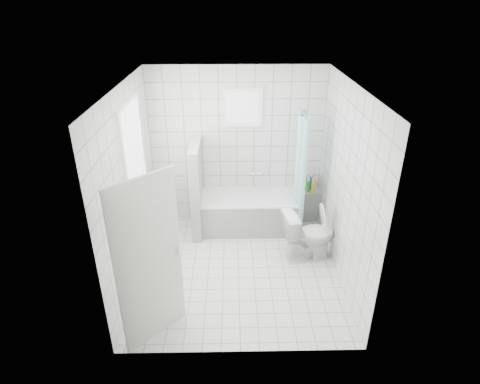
{
  "coord_description": "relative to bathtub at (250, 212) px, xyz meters",
  "views": [
    {
      "loc": [
        -0.07,
        -4.67,
        3.58
      ],
      "look_at": [
        0.03,
        0.35,
        1.05
      ],
      "focal_mm": 30.0,
      "sensor_mm": 36.0,
      "label": 1
    }
  ],
  "objects": [
    {
      "name": "window_left",
      "position": [
        -1.57,
        -0.82,
        1.31
      ],
      "size": [
        0.01,
        0.9,
        1.4
      ],
      "primitive_type": "cube",
      "color": "white",
      "rests_on": "wall_left"
    },
    {
      "name": "curtain_rod",
      "position": [
        0.73,
        -0.02,
        1.71
      ],
      "size": [
        0.02,
        0.8,
        0.02
      ],
      "primitive_type": "cylinder",
      "rotation": [
        1.57,
        0.0,
        0.0
      ],
      "color": "silver",
      "rests_on": "wall_back"
    },
    {
      "name": "wall_right",
      "position": [
        1.18,
        -1.12,
        1.01
      ],
      "size": [
        0.02,
        3.0,
        2.6
      ],
      "primitive_type": "cube",
      "color": "white",
      "rests_on": "ground"
    },
    {
      "name": "shower_curtain",
      "position": [
        0.73,
        -0.15,
        0.81
      ],
      "size": [
        0.14,
        0.48,
        1.78
      ],
      "primitive_type": null,
      "color": "#44C9C2",
      "rests_on": "curtain_rod"
    },
    {
      "name": "partition_wall",
      "position": [
        -0.86,
        -0.05,
        0.46
      ],
      "size": [
        0.15,
        0.85,
        1.5
      ],
      "primitive_type": "cube",
      "color": "white",
      "rests_on": "ground"
    },
    {
      "name": "tub_faucet",
      "position": [
        0.1,
        0.34,
        0.56
      ],
      "size": [
        0.18,
        0.06,
        0.06
      ],
      "primitive_type": "cube",
      "color": "silver",
      "rests_on": "wall_back"
    },
    {
      "name": "toilet",
      "position": [
        0.81,
        -0.88,
        0.1
      ],
      "size": [
        0.83,
        0.57,
        0.78
      ],
      "primitive_type": "imported",
      "rotation": [
        0.0,
        0.0,
        1.76
      ],
      "color": "white",
      "rests_on": "ground"
    },
    {
      "name": "window_sill",
      "position": [
        -1.53,
        -0.82,
        0.57
      ],
      "size": [
        0.18,
        1.02,
        0.08
      ],
      "primitive_type": "cube",
      "color": "white",
      "rests_on": "wall_left"
    },
    {
      "name": "window_back",
      "position": [
        -0.12,
        0.33,
        1.66
      ],
      "size": [
        0.5,
        0.01,
        0.5
      ],
      "primitive_type": "cube",
      "color": "white",
      "rests_on": "wall_back"
    },
    {
      "name": "bathtub",
      "position": [
        0.0,
        0.0,
        0.0
      ],
      "size": [
        1.59,
        0.77,
        0.58
      ],
      "color": "white",
      "rests_on": "ground"
    },
    {
      "name": "wall_front",
      "position": [
        -0.22,
        -2.62,
        1.01
      ],
      "size": [
        2.8,
        0.02,
        2.6
      ],
      "primitive_type": "cube",
      "color": "white",
      "rests_on": "ground"
    },
    {
      "name": "wall_back",
      "position": [
        -0.22,
        0.38,
        1.01
      ],
      "size": [
        2.8,
        0.02,
        2.6
      ],
      "primitive_type": "cube",
      "color": "white",
      "rests_on": "ground"
    },
    {
      "name": "sill_bottles",
      "position": [
        -1.52,
        -0.76,
        0.73
      ],
      "size": [
        0.21,
        0.62,
        0.32
      ],
      "color": "#B85CA3",
      "rests_on": "window_sill"
    },
    {
      "name": "ceiling",
      "position": [
        -0.22,
        -1.12,
        2.31
      ],
      "size": [
        3.0,
        3.0,
        0.0
      ],
      "primitive_type": "plane",
      "rotation": [
        3.14,
        0.0,
        0.0
      ],
      "color": "white",
      "rests_on": "ground"
    },
    {
      "name": "door",
      "position": [
        -1.18,
        -2.32,
        0.71
      ],
      "size": [
        0.6,
        0.59,
        2.0
      ],
      "primitive_type": "cube",
      "rotation": [
        0.0,
        0.0,
        -0.79
      ],
      "color": "silver",
      "rests_on": "ground"
    },
    {
      "name": "ledge_bottles",
      "position": [
        1.0,
        0.23,
        0.38
      ],
      "size": [
        0.18,
        0.19,
        0.25
      ],
      "color": "blue",
      "rests_on": "tiled_ledge"
    },
    {
      "name": "wall_left",
      "position": [
        -1.62,
        -1.12,
        1.01
      ],
      "size": [
        0.02,
        3.0,
        2.6
      ],
      "primitive_type": "cube",
      "color": "white",
      "rests_on": "ground"
    },
    {
      "name": "tiled_ledge",
      "position": [
        1.0,
        0.26,
        -0.02
      ],
      "size": [
        0.4,
        0.24,
        0.55
      ],
      "primitive_type": "cube",
      "color": "white",
      "rests_on": "ground"
    },
    {
      "name": "ground",
      "position": [
        -0.22,
        -1.12,
        -0.29
      ],
      "size": [
        3.0,
        3.0,
        0.0
      ],
      "primitive_type": "plane",
      "color": "white",
      "rests_on": "ground"
    }
  ]
}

